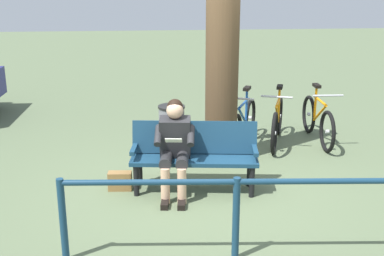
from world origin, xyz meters
TOP-DOWN VIEW (x-y plane):
  - ground_plane at (0.00, 0.00)m, footprint 40.00×40.00m
  - bench at (0.15, -0.09)m, footprint 1.65×0.67m
  - person_reading at (0.41, 0.04)m, footprint 0.52×0.80m
  - handbag at (1.11, -0.13)m, footprint 0.31×0.16m
  - tree_trunk at (-0.34, -1.11)m, footprint 0.47×0.47m
  - litter_bin at (0.39, -1.07)m, footprint 0.39×0.39m
  - bicycle_silver at (-2.07, -1.80)m, footprint 0.48×1.68m
  - bicycle_red at (-1.38, -1.77)m, footprint 0.67×1.60m
  - bicycle_black at (-0.81, -1.71)m, footprint 0.76×1.56m
  - railing_fence at (-0.08, 1.63)m, footprint 3.35×0.33m

SIDE VIEW (x-z plane):
  - ground_plane at x=0.00m, z-range 0.00..0.00m
  - handbag at x=1.11m, z-range 0.00..0.24m
  - bicycle_silver at x=-2.07m, z-range -0.11..0.83m
  - bicycle_red at x=-1.38m, z-range -0.11..0.83m
  - bicycle_black at x=-0.81m, z-range -0.11..0.83m
  - litter_bin at x=0.39m, z-range 0.00..0.86m
  - bench at x=0.15m, z-range 0.07..0.94m
  - railing_fence at x=-0.08m, z-range 0.17..1.02m
  - person_reading at x=0.41m, z-range 0.06..1.27m
  - tree_trunk at x=-0.34m, z-range 0.00..3.74m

